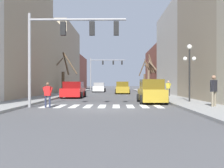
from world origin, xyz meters
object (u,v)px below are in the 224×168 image
object	(u,v)px
pedestrian_waiting_at_curb	(214,88)
street_tree_right_mid	(64,75)
traffic_signal_near	(66,38)
street_tree_right_far	(150,74)
car_parked_right_near	(74,90)
pedestrian_on_right_sidewalk	(168,87)
pedestrian_crossing_street	(48,93)
traffic_signal_far	(103,66)
street_tree_right_near	(146,75)
street_lamp_right_corner	(189,61)
pedestrian_on_left_sidewalk	(154,86)
car_at_intersection	(99,88)
car_parked_left_far	(122,88)
car_parked_left_mid	(151,92)

from	to	relation	value
pedestrian_waiting_at_curb	street_tree_right_mid	xyz separation A→B (m)	(-12.98, 21.86, 1.48)
traffic_signal_near	street_tree_right_mid	size ratio (longest dim) A/B	1.04
pedestrian_waiting_at_curb	street_tree_right_far	xyz separation A→B (m)	(-0.01, 28.05, 1.74)
pedestrian_waiting_at_curb	car_parked_right_near	bearing A→B (deg)	87.42
pedestrian_on_right_sidewalk	pedestrian_crossing_street	bearing A→B (deg)	-89.35
traffic_signal_far	street_tree_right_near	world-z (taller)	traffic_signal_far
street_lamp_right_corner	pedestrian_waiting_at_curb	world-z (taller)	street_lamp_right_corner
pedestrian_waiting_at_curb	street_tree_right_far	size ratio (longest dim) A/B	0.29
pedestrian_waiting_at_curb	street_tree_right_near	distance (m)	32.52
traffic_signal_far	pedestrian_crossing_street	xyz separation A→B (m)	(-1.53, -39.42, -4.14)
car_parked_right_near	street_tree_right_mid	bearing A→B (deg)	16.37
pedestrian_on_left_sidewalk	street_tree_right_near	xyz separation A→B (m)	(0.81, 15.45, 1.80)
pedestrian_crossing_street	car_at_intersection	bearing A→B (deg)	-86.28
street_lamp_right_corner	pedestrian_on_right_sidewalk	bearing A→B (deg)	88.39
pedestrian_on_right_sidewalk	pedestrian_on_left_sidewalk	distance (m)	4.15
traffic_signal_far	pedestrian_on_left_sidewalk	bearing A→B (deg)	-72.42
traffic_signal_far	car_parked_right_near	size ratio (longest dim) A/B	1.57
traffic_signal_far	pedestrian_waiting_at_curb	world-z (taller)	traffic_signal_far
street_tree_right_near	car_parked_right_near	bearing A→B (deg)	-115.23
street_lamp_right_corner	car_parked_left_far	distance (m)	18.45
traffic_signal_near	street_tree_right_near	xyz separation A→B (m)	(8.56, 31.65, -1.31)
pedestrian_on_right_sidewalk	street_tree_right_far	xyz separation A→B (m)	(0.00, 15.08, 1.85)
street_tree_right_far	street_tree_right_mid	xyz separation A→B (m)	(-12.97, -6.19, -0.25)
car_parked_left_far	street_tree_right_near	distance (m)	11.85
traffic_signal_far	street_tree_right_mid	world-z (taller)	traffic_signal_far
pedestrian_crossing_street	street_tree_right_near	world-z (taller)	street_tree_right_near
traffic_signal_near	street_tree_right_near	size ratio (longest dim) A/B	1.05
pedestrian_waiting_at_curb	street_tree_right_near	xyz separation A→B (m)	(-0.12, 32.47, 1.74)
traffic_signal_near	car_parked_left_mid	xyz separation A→B (m)	(5.73, 3.68, -3.44)
car_parked_right_near	car_parked_left_far	world-z (taller)	car_parked_left_far
car_parked_right_near	pedestrian_on_right_sidewalk	xyz separation A→B (m)	(9.95, 1.39, 0.33)
car_parked_left_far	street_tree_right_near	size ratio (longest dim) A/B	0.83
traffic_signal_near	car_parked_left_far	bearing A→B (deg)	79.29
street_tree_right_mid	pedestrian_on_right_sidewalk	bearing A→B (deg)	-34.43
pedestrian_on_right_sidewalk	traffic_signal_far	bearing A→B (deg)	146.07
pedestrian_waiting_at_curb	pedestrian_on_right_sidewalk	world-z (taller)	pedestrian_waiting_at_curb
pedestrian_on_right_sidewalk	pedestrian_on_left_sidewalk	bearing A→B (deg)	141.96
street_tree_right_mid	traffic_signal_far	bearing A→B (deg)	75.48
pedestrian_on_left_sidewalk	street_tree_right_far	bearing A→B (deg)	114.38
car_at_intersection	car_parked_left_far	distance (m)	8.02
car_at_intersection	pedestrian_on_left_sidewalk	size ratio (longest dim) A/B	2.59
pedestrian_waiting_at_curb	street_lamp_right_corner	bearing A→B (deg)	50.51
car_parked_left_far	street_lamp_right_corner	bearing A→B (deg)	-165.90
street_tree_right_near	traffic_signal_far	bearing A→B (deg)	136.73
traffic_signal_far	pedestrian_on_left_sidewalk	world-z (taller)	traffic_signal_far
traffic_signal_near	street_tree_right_near	world-z (taller)	street_tree_right_near
car_parked_left_mid	pedestrian_waiting_at_curb	bearing A→B (deg)	-146.69
car_at_intersection	street_tree_right_mid	world-z (taller)	street_tree_right_mid
pedestrian_on_right_sidewalk	pedestrian_crossing_street	size ratio (longest dim) A/B	1.04
traffic_signal_far	car_parked_left_far	bearing A→B (deg)	-79.13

